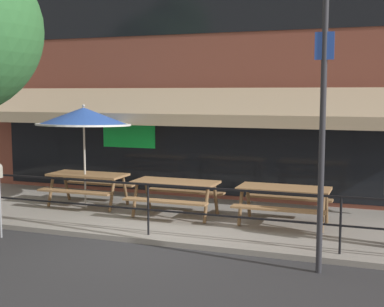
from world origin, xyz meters
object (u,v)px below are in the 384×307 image
object	(u,v)px
patio_umbrella_left	(84,117)
picnic_table_left	(88,180)
picnic_table_right	(284,195)
picnic_table_centre	(175,188)
street_sign_pole	(323,114)

from	to	relation	value
patio_umbrella_left	picnic_table_left	bearing A→B (deg)	90.00
picnic_table_right	picnic_table_centre	bearing A→B (deg)	-178.59
picnic_table_right	street_sign_pole	world-z (taller)	street_sign_pole
patio_umbrella_left	picnic_table_centre	bearing A→B (deg)	-3.66
picnic_table_centre	street_sign_pole	world-z (taller)	street_sign_pole
picnic_table_left	picnic_table_centre	xyz separation A→B (m)	(2.30, -0.27, 0.00)
picnic_table_left	patio_umbrella_left	world-z (taller)	patio_umbrella_left
picnic_table_left	picnic_table_centre	world-z (taller)	same
picnic_table_right	street_sign_pole	size ratio (longest dim) A/B	0.38
picnic_table_centre	picnic_table_right	distance (m)	2.30
picnic_table_left	picnic_table_right	xyz separation A→B (m)	(4.60, -0.21, 0.00)
street_sign_pole	patio_umbrella_left	bearing A→B (deg)	156.32
street_sign_pole	picnic_table_left	bearing A→B (deg)	155.27
picnic_table_centre	street_sign_pole	bearing A→B (deg)	-35.03
picnic_table_left	street_sign_pole	size ratio (longest dim) A/B	0.38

